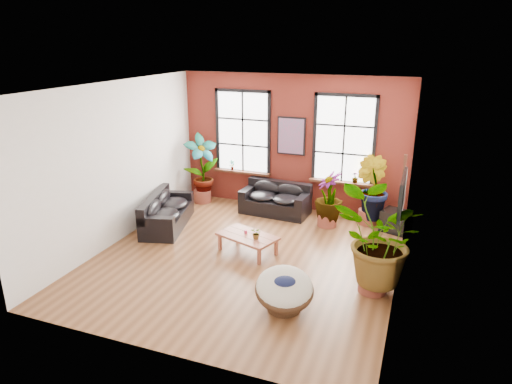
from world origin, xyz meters
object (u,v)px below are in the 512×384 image
papasan_chair (284,289)px  sofa_back (276,200)px  sofa_left (165,212)px  coffee_table (248,237)px

papasan_chair → sofa_back: bearing=88.3°
sofa_back → sofa_left: (-2.22, -1.79, -0.01)m
coffee_table → sofa_back: bearing=113.2°
sofa_back → sofa_left: bearing=-137.3°
sofa_left → papasan_chair: size_ratio=1.66×
sofa_back → papasan_chair: 4.49m
sofa_back → papasan_chair: size_ratio=1.40×
coffee_table → papasan_chair: size_ratio=1.09×
sofa_back → sofa_left: 2.85m
sofa_left → papasan_chair: (3.75, -2.43, 0.03)m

